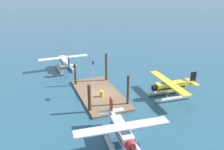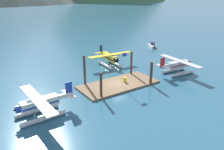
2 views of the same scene
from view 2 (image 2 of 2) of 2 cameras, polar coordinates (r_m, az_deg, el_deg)
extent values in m
plane|color=#285670|center=(39.01, 1.69, -2.60)|extent=(1200.00, 1200.00, 0.00)
cube|color=brown|center=(38.95, 1.69, -2.40)|extent=(14.01, 6.39, 0.30)
cylinder|color=#4C3323|center=(33.55, -2.85, -2.74)|extent=(0.41, 0.41, 4.11)
cylinder|color=#4C3323|center=(39.12, 10.06, 0.39)|extent=(0.48, 0.48, 4.12)
cylinder|color=#4C3323|center=(38.09, -7.07, 1.03)|extent=(0.41, 0.41, 5.42)
cylinder|color=#4C3323|center=(43.21, 4.99, 2.98)|extent=(0.39, 0.39, 4.76)
cylinder|color=silver|center=(37.12, 2.60, 1.41)|extent=(0.08, 0.08, 5.74)
cube|color=#1E3DB2|center=(36.65, 3.23, 5.26)|extent=(0.90, 0.03, 0.56)
sphere|color=gold|center=(36.29, 2.68, 5.77)|extent=(0.10, 0.10, 0.10)
cylinder|color=gold|center=(39.49, 3.27, -1.18)|extent=(0.58, 0.58, 0.88)
torus|color=gold|center=(39.49, 3.27, -1.18)|extent=(0.62, 0.62, 0.04)
cylinder|color=#B7BABF|center=(29.73, -16.94, -10.63)|extent=(5.62, 0.86, 0.64)
sphere|color=#B7BABF|center=(29.13, -22.19, -12.01)|extent=(0.64, 0.64, 0.64)
cylinder|color=#B7BABF|center=(31.83, -18.54, -8.65)|extent=(5.62, 0.86, 0.64)
sphere|color=#B7BABF|center=(31.27, -23.44, -9.88)|extent=(0.64, 0.64, 0.64)
cylinder|color=#B7BABF|center=(29.11, -19.31, -10.09)|extent=(0.10, 0.10, 0.70)
cylinder|color=#B7BABF|center=(29.74, -14.90, -8.91)|extent=(0.10, 0.10, 0.70)
cylinder|color=#B7BABF|center=(31.25, -20.77, -8.11)|extent=(0.10, 0.10, 0.70)
cylinder|color=#B7BABF|center=(31.84, -16.63, -7.06)|extent=(0.10, 0.10, 0.70)
cube|color=silver|center=(30.03, -18.10, -6.92)|extent=(4.85, 1.43, 1.20)
cube|color=#1E389E|center=(30.07, -18.08, -7.09)|extent=(4.75, 1.45, 0.24)
cube|color=#283347|center=(29.62, -20.14, -6.84)|extent=(1.14, 1.10, 0.56)
cube|color=silver|center=(29.66, -18.79, -5.90)|extent=(1.81, 10.45, 0.14)
cylinder|color=#1E389E|center=(27.92, -17.24, -8.18)|extent=(0.10, 0.62, 0.84)
cylinder|color=#1E389E|center=(31.73, -20.01, -4.98)|extent=(0.10, 0.62, 0.84)
cylinder|color=#1E389E|center=(29.45, -23.08, -8.15)|extent=(0.64, 0.98, 0.96)
cone|color=black|center=(29.38, -23.93, -8.35)|extent=(0.36, 0.37, 0.36)
cube|color=silver|center=(30.98, -12.46, -5.28)|extent=(2.22, 0.53, 0.56)
cube|color=#1E389E|center=(30.96, -11.07, -3.46)|extent=(1.00, 0.16, 1.90)
cube|color=silver|center=(31.23, -11.14, -4.76)|extent=(0.93, 3.23, 0.10)
cylinder|color=#B7BABF|center=(49.97, 0.70, 2.98)|extent=(1.04, 5.63, 0.64)
sphere|color=#B7BABF|center=(47.70, 2.43, 2.12)|extent=(0.64, 0.64, 0.64)
cylinder|color=#B7BABF|center=(48.78, -1.82, 2.54)|extent=(1.04, 5.63, 0.64)
sphere|color=#B7BABF|center=(46.46, -0.17, 1.64)|extent=(0.64, 0.64, 0.64)
cylinder|color=#B7BABF|center=(48.79, 1.43, 3.37)|extent=(0.10, 0.10, 0.70)
cylinder|color=#B7BABF|center=(50.76, 0.00, 4.05)|extent=(0.10, 0.10, 0.70)
cylinder|color=#B7BABF|center=(47.58, -1.14, 2.93)|extent=(0.10, 0.10, 0.70)
cylinder|color=#B7BABF|center=(49.60, -2.50, 3.64)|extent=(0.10, 0.10, 0.70)
cube|color=yellow|center=(48.90, -0.55, 4.58)|extent=(1.58, 4.88, 1.20)
cube|color=black|center=(48.93, -0.55, 4.46)|extent=(1.60, 4.78, 0.24)
cube|color=#283347|center=(47.91, 0.09, 4.66)|extent=(1.13, 1.17, 0.56)
cube|color=yellow|center=(48.47, -0.38, 5.26)|extent=(10.47, 2.14, 0.14)
cylinder|color=black|center=(49.65, 1.83, 5.21)|extent=(0.63, 0.12, 0.84)
cylinder|color=black|center=(47.54, -2.69, 4.52)|extent=(0.63, 0.12, 0.84)
cylinder|color=black|center=(46.67, 1.09, 3.80)|extent=(1.00, 0.67, 0.96)
cone|color=black|center=(46.30, 1.38, 3.67)|extent=(0.38, 0.38, 0.36)
cube|color=yellow|center=(51.63, -2.35, 5.52)|extent=(0.60, 2.23, 0.56)
cube|color=black|center=(52.19, -2.83, 6.64)|extent=(0.19, 1.01, 1.90)
cube|color=yellow|center=(52.29, -2.77, 5.82)|extent=(3.25, 1.03, 0.10)
cylinder|color=#B7BABF|center=(47.22, 15.44, 1.19)|extent=(5.64, 1.17, 0.64)
sphere|color=#B7BABF|center=(49.15, 17.80, 1.69)|extent=(0.64, 0.64, 0.64)
cylinder|color=#B7BABF|center=(45.58, 17.59, 0.28)|extent=(5.64, 1.17, 0.64)
sphere|color=#B7BABF|center=(47.58, 19.94, 0.84)|extent=(0.64, 0.64, 0.64)
cylinder|color=#B7BABF|center=(47.83, 16.55, 2.17)|extent=(0.10, 0.10, 0.70)
cylinder|color=#B7BABF|center=(46.21, 14.44, 1.75)|extent=(0.10, 0.10, 0.70)
cylinder|color=#B7BABF|center=(46.22, 18.72, 1.31)|extent=(0.10, 0.10, 0.70)
cylinder|color=#B7BABF|center=(44.54, 16.60, 0.84)|extent=(0.10, 0.10, 0.70)
cube|color=silver|center=(45.90, 16.69, 2.65)|extent=(4.90, 1.69, 1.20)
cube|color=#B21E1E|center=(45.93, 16.68, 2.53)|extent=(4.80, 1.70, 0.24)
cube|color=#283347|center=(46.56, 17.68, 3.22)|extent=(1.20, 1.15, 0.56)
cube|color=silver|center=(45.92, 17.04, 3.50)|extent=(2.39, 10.49, 0.14)
cylinder|color=#B21E1E|center=(47.49, 15.13, 3.81)|extent=(0.14, 0.63, 0.84)
cylinder|color=#B21E1E|center=(44.59, 18.99, 2.34)|extent=(0.14, 0.63, 0.84)
cylinder|color=#B21E1E|center=(47.81, 18.99, 3.09)|extent=(0.69, 1.01, 0.96)
cone|color=black|center=(48.14, 19.36, 3.16)|extent=(0.38, 0.39, 0.36)
cube|color=silver|center=(43.68, 13.68, 2.20)|extent=(2.23, 0.65, 0.56)
cube|color=#B21E1E|center=(42.85, 12.88, 3.11)|extent=(1.01, 0.21, 1.90)
cube|color=silver|center=(43.13, 12.90, 2.17)|extent=(1.10, 3.26, 0.10)
cube|color=silver|center=(68.03, 10.38, 7.35)|extent=(3.32, 4.41, 0.70)
sphere|color=silver|center=(70.00, 9.92, 7.73)|extent=(0.70, 0.70, 0.70)
cube|color=#283347|center=(68.15, 10.36, 8.02)|extent=(1.54, 1.58, 0.80)
cube|color=black|center=(65.85, 10.94, 7.11)|extent=(0.47, 0.45, 0.80)
camera|label=1|loc=(56.83, 38.58, 17.18)|focal=36.81mm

